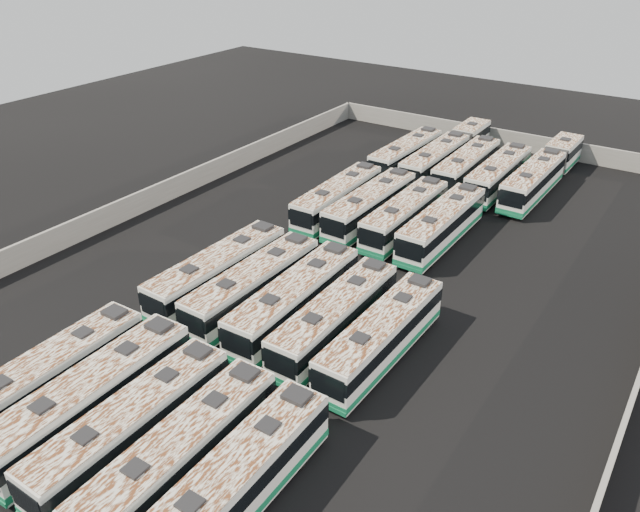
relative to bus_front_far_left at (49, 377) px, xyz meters
The scene contains 21 objects.
ground 24.03m from the bus_front_far_left, 74.79° to the left, with size 140.00×140.00×0.00m, color black.
perimeter_wall 23.97m from the bus_front_far_left, 74.79° to the left, with size 45.20×73.20×2.20m.
bus_front_far_left is the anchor object (origin of this frame).
bus_front_left 3.60m from the bus_front_far_left, ahead, with size 3.04×13.04×3.66m.
bus_front_center 7.06m from the bus_front_far_left, ahead, with size 2.70×12.46×3.51m.
bus_front_right 10.64m from the bus_front_far_left, ahead, with size 2.87×12.55×3.52m.
bus_front_far_right 14.09m from the bus_front_far_left, ahead, with size 2.85×12.64×3.55m.
bus_midfront_far_left 14.52m from the bus_front_far_left, 89.74° to the left, with size 2.98×12.90×3.62m.
bus_midfront_left 14.90m from the bus_front_far_left, 76.46° to the left, with size 2.84×12.70×3.57m.
bus_midfront_center 16.21m from the bus_front_far_left, 63.89° to the left, with size 3.05×13.03×3.66m.
bus_midfront_right 17.85m from the bus_front_far_left, 53.57° to the left, with size 2.77×12.56×3.53m.
bus_midfront_far_right 20.10m from the bus_front_far_left, 45.26° to the left, with size 2.78×12.44×3.50m.
bus_midback_far_left 31.24m from the bus_front_far_left, 89.86° to the left, with size 2.96×12.62×3.54m.
bus_midback_left 31.59m from the bus_front_far_left, 83.59° to the left, with size 2.81×12.78×3.60m.
bus_midback_center 32.19m from the bus_front_far_left, 77.28° to the left, with size 2.68×12.48×3.51m.
bus_midback_right 33.13m from the bus_front_far_left, 71.24° to the left, with size 2.75×12.80×3.61m.
bus_back_far_left 45.63m from the bus_front_far_left, 90.07° to the left, with size 2.94×12.63×3.54m.
bus_back_left 49.05m from the bus_front_far_left, 85.93° to the left, with size 2.75×19.67×3.57m.
bus_back_center 46.31m from the bus_front_far_left, 81.29° to the left, with size 2.89×12.90×3.63m.
bus_back_right 46.73m from the bus_front_far_left, 76.91° to the left, with size 2.68×12.67×3.57m.
bus_back_far_right 51.11m from the bus_front_far_left, 73.89° to the left, with size 3.04×19.77×3.58m.
Camera 1 is at (22.60, -37.87, 25.48)m, focal length 35.00 mm.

